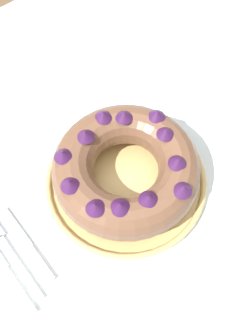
% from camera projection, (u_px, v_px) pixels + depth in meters
% --- Properties ---
extents(ground_plane, '(8.00, 8.00, 0.00)m').
position_uv_depth(ground_plane, '(129.00, 259.00, 1.30)').
color(ground_plane, brown).
extents(dining_table, '(1.55, 1.28, 0.73)m').
position_uv_depth(dining_table, '(131.00, 195.00, 0.72)').
color(dining_table, silver).
rests_on(dining_table, ground_plane).
extents(serving_dish, '(0.32, 0.32, 0.02)m').
position_uv_depth(serving_dish, '(126.00, 179.00, 0.65)').
color(serving_dish, tan).
rests_on(serving_dish, dining_table).
extents(bundt_cake, '(0.28, 0.28, 0.09)m').
position_uv_depth(bundt_cake, '(126.00, 168.00, 0.61)').
color(bundt_cake, brown).
rests_on(bundt_cake, serving_dish).
extents(fork, '(0.02, 0.20, 0.01)m').
position_uv_depth(fork, '(8.00, 250.00, 0.59)').
color(fork, white).
rests_on(fork, dining_table).
extents(serving_knife, '(0.02, 0.21, 0.01)m').
position_uv_depth(serving_knife, '(5.00, 271.00, 0.58)').
color(serving_knife, white).
rests_on(serving_knife, dining_table).
extents(cake_knife, '(0.02, 0.17, 0.01)m').
position_uv_depth(cake_knife, '(29.00, 249.00, 0.59)').
color(cake_knife, white).
rests_on(cake_knife, dining_table).
extents(napkin, '(0.16, 0.13, 0.00)m').
position_uv_depth(napkin, '(230.00, 117.00, 0.73)').
color(napkin, white).
rests_on(napkin, dining_table).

